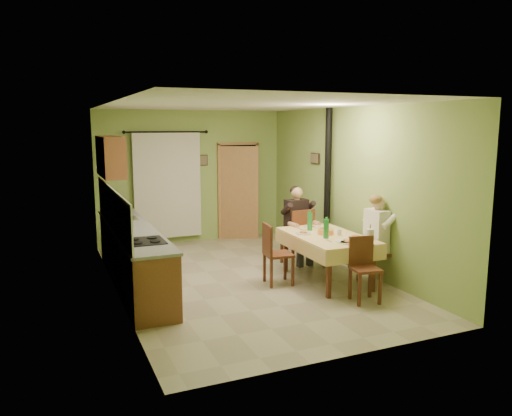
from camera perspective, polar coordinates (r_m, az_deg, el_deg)
name	(u,v)px	position (r m, az deg, el deg)	size (l,w,h in m)	color
floor	(244,279)	(8.23, -1.34, -8.15)	(4.00, 6.00, 0.01)	tan
room_shell	(244,168)	(7.87, -1.39, 4.59)	(4.04, 6.04, 2.82)	#8EAC58
kitchen_run	(133,255)	(8.03, -13.87, -5.29)	(0.64, 3.64, 1.56)	brown
upper_cabinets	(110,156)	(9.07, -16.30, 5.68)	(0.35, 1.40, 0.70)	brown
curtain	(168,185)	(10.52, -10.06, 2.62)	(1.70, 0.07, 2.22)	black
doorway	(239,191)	(11.01, -1.97, 1.94)	(0.96, 0.39, 2.15)	black
dining_table	(327,258)	(8.12, 8.07, -5.68)	(1.07, 1.74, 0.76)	#EBC37B
tableware	(332,232)	(7.93, 8.65, -2.75)	(0.86, 1.60, 0.33)	white
chair_far	(297,248)	(9.04, 4.73, -4.63)	(0.49, 0.49, 1.02)	#592A18
chair_near	(365,282)	(7.32, 12.30, -8.25)	(0.43, 0.43, 0.92)	#592A18
chair_right	(377,264)	(8.24, 13.70, -6.26)	(0.47, 0.47, 1.03)	#592A18
chair_left	(278,266)	(7.92, 2.47, -6.65)	(0.46, 0.46, 0.97)	#592A18
man_far	(297,216)	(8.93, 4.73, -0.95)	(0.60, 0.48, 1.39)	black
man_right	(378,228)	(8.10, 13.78, -2.27)	(0.47, 0.59, 1.39)	white
stove_flue	(327,205)	(9.35, 8.12, 0.35)	(0.24, 0.24, 2.80)	black
picture_back	(203,160)	(10.75, -6.05, 5.46)	(0.19, 0.03, 0.23)	black
picture_right	(315,158)	(9.81, 6.76, 5.65)	(0.03, 0.31, 0.21)	brown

